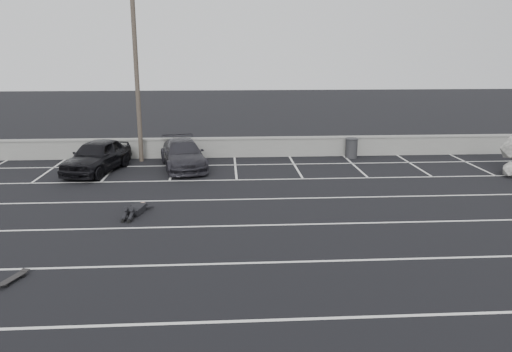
{
  "coord_description": "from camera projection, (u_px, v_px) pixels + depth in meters",
  "views": [
    {
      "loc": [
        0.51,
        -12.63,
        5.68
      ],
      "look_at": [
        1.66,
        5.74,
        1.0
      ],
      "focal_mm": 35.0,
      "sensor_mm": 36.0,
      "label": 1
    }
  ],
  "objects": [
    {
      "name": "ground",
      "position": [
        208.0,
        264.0,
        13.58
      ],
      "size": [
        120.0,
        120.0,
        0.0
      ],
      "primitive_type": "plane",
      "color": "black",
      "rests_on": "ground"
    },
    {
      "name": "seawall",
      "position": [
        216.0,
        147.0,
        26.99
      ],
      "size": [
        50.0,
        0.45,
        1.06
      ],
      "color": "gray",
      "rests_on": "ground"
    },
    {
      "name": "stall_lines",
      "position": [
        210.0,
        213.0,
        17.84
      ],
      "size": [
        36.0,
        20.05,
        0.01
      ],
      "color": "silver",
      "rests_on": "ground"
    },
    {
      "name": "car_left",
      "position": [
        97.0,
        156.0,
        23.63
      ],
      "size": [
        2.89,
        4.85,
        1.55
      ],
      "primitive_type": "imported",
      "rotation": [
        0.0,
        0.0,
        -0.25
      ],
      "color": "black",
      "rests_on": "ground"
    },
    {
      "name": "car_right",
      "position": [
        183.0,
        154.0,
        24.44
      ],
      "size": [
        2.85,
        5.01,
        1.37
      ],
      "primitive_type": "imported",
      "rotation": [
        0.0,
        0.0,
        0.21
      ],
      "color": "#26252C",
      "rests_on": "ground"
    },
    {
      "name": "utility_pole",
      "position": [
        137.0,
        76.0,
        25.03
      ],
      "size": [
        1.16,
        0.23,
        8.69
      ],
      "color": "#4C4238",
      "rests_on": "ground"
    },
    {
      "name": "trash_bin",
      "position": [
        352.0,
        148.0,
        26.8
      ],
      "size": [
        0.8,
        0.8,
        1.06
      ],
      "rotation": [
        0.0,
        0.0,
        -0.16
      ],
      "color": "#2A2A2D",
      "rests_on": "ground"
    },
    {
      "name": "person",
      "position": [
        138.0,
        206.0,
        17.9
      ],
      "size": [
        1.79,
        2.65,
        0.46
      ],
      "primitive_type": null,
      "rotation": [
        0.0,
        0.0,
        -0.2
      ],
      "color": "black",
      "rests_on": "ground"
    },
    {
      "name": "skateboard",
      "position": [
        12.0,
        279.0,
        12.54
      ],
      "size": [
        0.48,
        0.86,
        0.1
      ],
      "rotation": [
        0.0,
        0.0,
        -0.34
      ],
      "color": "black",
      "rests_on": "ground"
    }
  ]
}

